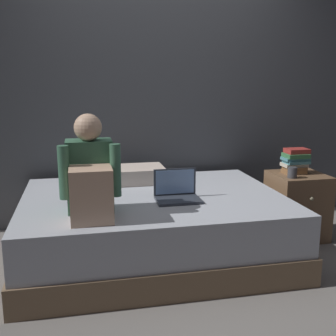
% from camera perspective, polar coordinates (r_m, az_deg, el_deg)
% --- Properties ---
extents(ground_plane, '(8.00, 8.00, 0.00)m').
position_cam_1_polar(ground_plane, '(3.13, 2.70, -13.72)').
color(ground_plane, gray).
extents(wall_back, '(5.60, 0.10, 2.70)m').
position_cam_1_polar(wall_back, '(3.99, -1.60, 11.86)').
color(wall_back, '#4C4F54').
rests_on(wall_back, ground_plane).
extents(bed, '(2.00, 1.50, 0.50)m').
position_cam_1_polar(bed, '(3.27, -2.04, -7.95)').
color(bed, '#7A6047').
rests_on(bed, ground_plane).
extents(nightstand, '(0.44, 0.46, 0.57)m').
position_cam_1_polar(nightstand, '(3.81, 17.26, -4.95)').
color(nightstand, brown).
rests_on(nightstand, ground_plane).
extents(person_sitting, '(0.39, 0.44, 0.66)m').
position_cam_1_polar(person_sitting, '(2.72, -10.64, -1.26)').
color(person_sitting, '#38664C').
rests_on(person_sitting, bed).
extents(laptop, '(0.32, 0.23, 0.22)m').
position_cam_1_polar(laptop, '(3.05, 1.23, -3.38)').
color(laptop, '#333842').
rests_on(laptop, bed).
extents(pillow, '(0.56, 0.36, 0.13)m').
position_cam_1_polar(pillow, '(3.59, -5.07, -0.90)').
color(pillow, beige).
rests_on(pillow, bed).
extents(book_stack, '(0.22, 0.16, 0.21)m').
position_cam_1_polar(book_stack, '(3.74, 17.09, 0.97)').
color(book_stack, brown).
rests_on(book_stack, nightstand).
extents(mug, '(0.08, 0.08, 0.09)m').
position_cam_1_polar(mug, '(3.57, 16.70, -0.60)').
color(mug, '#3D3D42').
rests_on(mug, nightstand).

